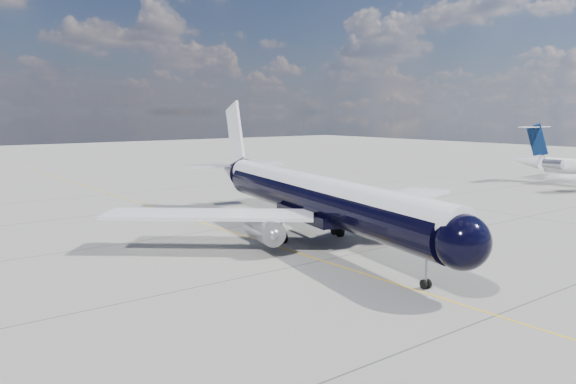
% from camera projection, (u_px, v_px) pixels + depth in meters
% --- Properties ---
extents(ground, '(320.00, 320.00, 0.00)m').
position_uv_depth(ground, '(197.00, 221.00, 59.23)').
color(ground, gray).
rests_on(ground, ground).
extents(taxiway_centerline, '(0.16, 160.00, 0.01)m').
position_uv_depth(taxiway_centerline, '(222.00, 229.00, 55.32)').
color(taxiway_centerline, yellow).
rests_on(taxiway_centerline, ground).
extents(main_airliner, '(35.57, 43.88, 12.79)m').
position_uv_depth(main_airliner, '(311.00, 196.00, 50.46)').
color(main_airliner, black).
rests_on(main_airliner, ground).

